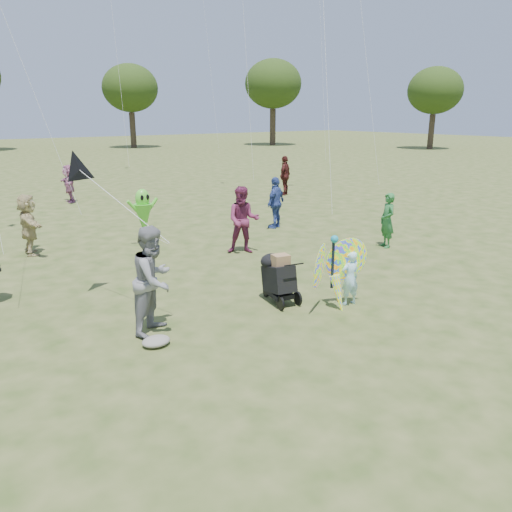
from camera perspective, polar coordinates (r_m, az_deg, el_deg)
The scene contains 15 objects.
ground at distance 9.75m, azimuth 6.28°, elevation -8.00°, with size 160.00×160.00×0.00m, color #51592B.
child_girl at distance 10.74m, azimuth 10.69°, elevation -2.51°, with size 0.43×0.28×1.18m, color #AEE5F7.
adult_man at distance 9.34m, azimuth -11.59°, elevation -2.68°, with size 0.98×0.77×2.02m, color gray.
grey_bag at distance 9.09m, azimuth -11.36°, elevation -9.53°, with size 0.51×0.42×0.16m, color gray.
crowd_c at distance 17.69m, azimuth 2.27°, elevation 6.11°, with size 1.06×0.44×1.81m, color #344991.
crowd_d at distance 15.68m, azimuth -24.55°, elevation 3.28°, with size 1.63×0.52×1.76m, color tan.
crowd_e at distance 14.42m, azimuth -1.46°, elevation 4.12°, with size 0.95×0.74×1.95m, color #702548.
crowd_f at distance 15.60m, azimuth 14.77°, elevation 3.96°, with size 0.60×0.40×1.66m, color #276A31.
crowd_h at distance 25.05m, azimuth 3.32°, elevation 9.17°, with size 1.13×0.47×1.92m, color #461917.
crowd_j at distance 24.47m, azimuth -20.59°, elevation 7.76°, with size 1.58×0.50×1.70m, color #AC628C.
jogging_stroller at distance 10.68m, azimuth 2.49°, elevation -2.20°, with size 0.63×1.10×1.09m.
butterfly_kite at distance 10.39m, azimuth 9.03°, elevation -1.85°, with size 1.74×0.75×1.78m.
delta_kite_rig at distance 11.03m, azimuth -19.48°, elevation 9.22°, with size 1.26×2.64×1.61m.
alien_kite at distance 15.75m, azimuth -12.75°, elevation 4.73°, with size 1.12×0.69×1.74m.
tree_line at distance 52.46m, azimuth -27.17°, elevation 17.57°, with size 91.78×33.60×10.79m.
Camera 1 is at (-6.12, -6.47, 3.96)m, focal length 35.00 mm.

